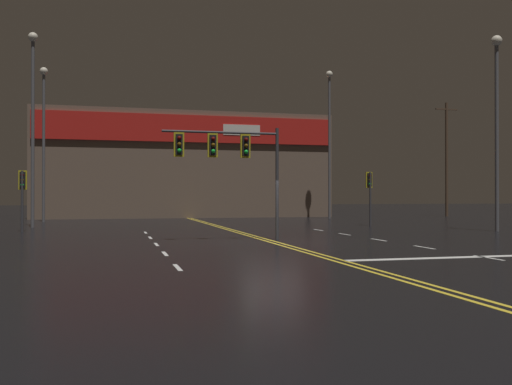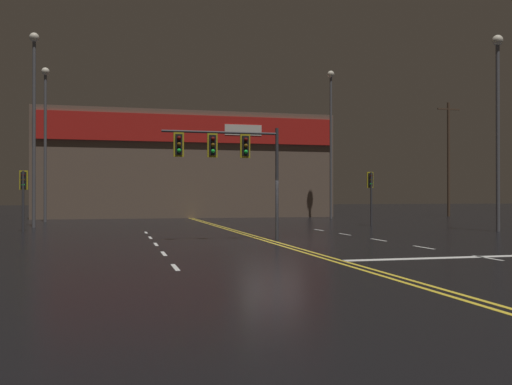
% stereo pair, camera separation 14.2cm
% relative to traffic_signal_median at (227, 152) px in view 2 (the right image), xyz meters
% --- Properties ---
extents(ground_plane, '(200.00, 200.00, 0.00)m').
position_rel_traffic_signal_median_xyz_m(ground_plane, '(1.64, -1.22, -3.67)').
color(ground_plane, black).
extents(road_markings, '(13.70, 60.00, 0.01)m').
position_rel_traffic_signal_median_xyz_m(road_markings, '(2.47, -2.46, -3.67)').
color(road_markings, gold).
rests_on(road_markings, ground).
extents(traffic_signal_median, '(4.91, 0.36, 4.72)m').
position_rel_traffic_signal_median_xyz_m(traffic_signal_median, '(0.00, 0.00, 0.00)').
color(traffic_signal_median, '#38383D').
rests_on(traffic_signal_median, ground).
extents(traffic_signal_corner_northeast, '(0.42, 0.36, 3.34)m').
position_rel_traffic_signal_median_xyz_m(traffic_signal_corner_northeast, '(10.90, 9.40, -1.22)').
color(traffic_signal_corner_northeast, '#38383D').
rests_on(traffic_signal_corner_northeast, ground).
extents(traffic_signal_corner_northwest, '(0.42, 0.36, 3.16)m').
position_rel_traffic_signal_median_xyz_m(traffic_signal_corner_northwest, '(-9.07, 8.20, -1.35)').
color(traffic_signal_corner_northwest, '#38383D').
rests_on(traffic_signal_corner_northwest, ground).
extents(streetlight_near_left, '(0.56, 0.56, 10.25)m').
position_rel_traffic_signal_median_xyz_m(streetlight_near_left, '(14.90, 2.60, 2.80)').
color(streetlight_near_left, '#59595E').
rests_on(streetlight_near_left, ground).
extents(streetlight_near_right, '(0.56, 0.56, 10.97)m').
position_rel_traffic_signal_median_xyz_m(streetlight_near_right, '(-9.30, 19.57, 3.19)').
color(streetlight_near_right, '#59595E').
rests_on(streetlight_near_right, ground).
extents(streetlight_median_approach, '(0.56, 0.56, 12.16)m').
position_rel_traffic_signal_median_xyz_m(streetlight_median_approach, '(12.74, 20.77, 3.83)').
color(streetlight_median_approach, '#59595E').
rests_on(streetlight_median_approach, ground).
extents(streetlight_far_left, '(0.56, 0.56, 11.44)m').
position_rel_traffic_signal_median_xyz_m(streetlight_far_left, '(-9.11, 12.32, 3.44)').
color(streetlight_far_left, '#59595E').
rests_on(streetlight_far_left, ground).
extents(building_backdrop, '(25.33, 10.23, 9.04)m').
position_rel_traffic_signal_median_xyz_m(building_backdrop, '(1.64, 29.17, 0.86)').
color(building_backdrop, brown).
rests_on(building_backdrop, ground).
extents(utility_pole_row, '(48.81, 0.26, 10.90)m').
position_rel_traffic_signal_median_xyz_m(utility_pole_row, '(0.98, 22.73, 1.84)').
color(utility_pole_row, '#4C3828').
rests_on(utility_pole_row, ground).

